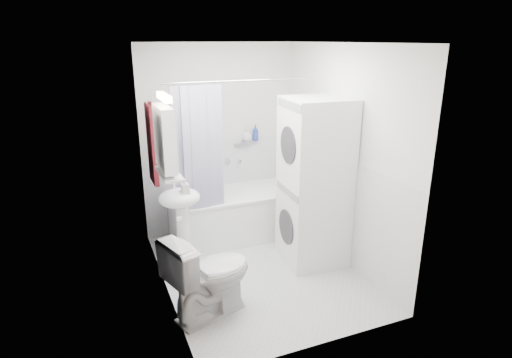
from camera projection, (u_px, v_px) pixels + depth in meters
name	position (u px, v px, depth m)	size (l,w,h in m)	color
floor	(258.00, 271.00, 4.72)	(2.60, 2.60, 0.00)	silver
room_walls	(259.00, 139.00, 4.25)	(2.60, 2.60, 2.60)	silver
wainscot	(248.00, 211.00, 4.79)	(1.98, 2.58, 2.58)	white
door	(179.00, 219.00, 3.58)	(0.05, 2.00, 2.00)	brown
bathtub	(234.00, 213.00, 5.44)	(1.57, 0.74, 0.60)	white
tub_spout	(239.00, 160.00, 5.62)	(0.04, 0.04, 0.12)	silver
curtain_rod	(241.00, 81.00, 4.64)	(0.02, 0.02, 1.75)	silver
shower_curtain	(199.00, 152.00, 4.70)	(0.55, 0.02, 1.45)	#17154B
sink	(181.00, 211.00, 4.52)	(0.44, 0.37, 1.04)	white
medicine_cabinet	(165.00, 137.00, 3.99)	(0.13, 0.50, 0.71)	white
shelf	(169.00, 174.00, 4.11)	(0.18, 0.54, 0.03)	silver
shower_caddy	(243.00, 143.00, 5.55)	(0.22, 0.06, 0.02)	silver
towel	(152.00, 143.00, 4.61)	(0.07, 0.37, 0.88)	#5E1915
washer_dryer	(314.00, 183.00, 4.70)	(0.71, 0.70, 1.86)	white
toilet	(210.00, 275.00, 3.87)	(0.46, 0.82, 0.80)	white
soap_pump	(185.00, 191.00, 4.38)	(0.08, 0.17, 0.08)	gray
shelf_bottle	(172.00, 173.00, 3.96)	(0.07, 0.18, 0.07)	gray
shelf_cup	(166.00, 164.00, 4.20)	(0.10, 0.09, 0.10)	gray
shampoo_a	(247.00, 137.00, 5.55)	(0.13, 0.17, 0.13)	gray
shampoo_b	(255.00, 138.00, 5.60)	(0.08, 0.21, 0.08)	#283DA1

